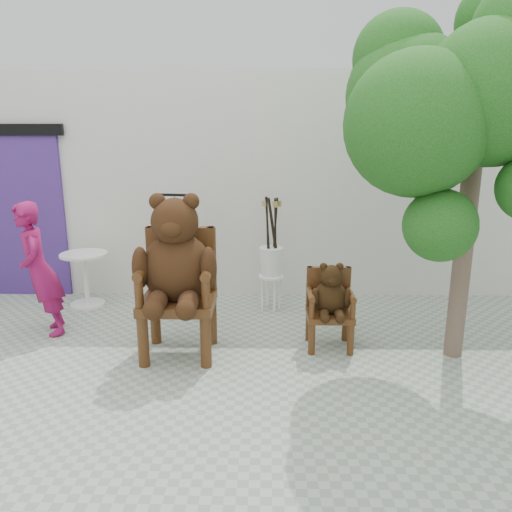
{
  "coord_description": "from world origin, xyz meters",
  "views": [
    {
      "loc": [
        0.33,
        -4.06,
        2.27
      ],
      "look_at": [
        0.23,
        1.07,
        0.95
      ],
      "focal_mm": 35.0,
      "sensor_mm": 36.0,
      "label": 1
    }
  ],
  "objects_px": {
    "chair_small": "(330,299)",
    "cafe_table": "(85,273)",
    "stool_bucket": "(271,261)",
    "chair_big": "(177,267)",
    "tree": "(467,85)",
    "person": "(39,270)",
    "display_stand": "(177,269)"
  },
  "relations": [
    {
      "from": "chair_small",
      "to": "tree",
      "type": "xyz_separation_m",
      "value": [
        1.1,
        -0.27,
        2.1
      ]
    },
    {
      "from": "cafe_table",
      "to": "tree",
      "type": "relative_size",
      "value": 0.19
    },
    {
      "from": "display_stand",
      "to": "tree",
      "type": "bearing_deg",
      "value": -14.8
    },
    {
      "from": "chair_small",
      "to": "cafe_table",
      "type": "height_order",
      "value": "chair_small"
    },
    {
      "from": "cafe_table",
      "to": "chair_big",
      "type": "bearing_deg",
      "value": -44.34
    },
    {
      "from": "cafe_table",
      "to": "stool_bucket",
      "type": "bearing_deg",
      "value": -2.38
    },
    {
      "from": "person",
      "to": "cafe_table",
      "type": "height_order",
      "value": "person"
    },
    {
      "from": "person",
      "to": "chair_small",
      "type": "bearing_deg",
      "value": 59.38
    },
    {
      "from": "display_stand",
      "to": "tree",
      "type": "distance_m",
      "value": 3.73
    },
    {
      "from": "person",
      "to": "cafe_table",
      "type": "distance_m",
      "value": 1.02
    },
    {
      "from": "chair_small",
      "to": "display_stand",
      "type": "height_order",
      "value": "display_stand"
    },
    {
      "from": "tree",
      "to": "cafe_table",
      "type": "bearing_deg",
      "value": 159.96
    },
    {
      "from": "chair_big",
      "to": "cafe_table",
      "type": "relative_size",
      "value": 2.37
    },
    {
      "from": "chair_big",
      "to": "chair_small",
      "type": "height_order",
      "value": "chair_big"
    },
    {
      "from": "display_stand",
      "to": "tree",
      "type": "xyz_separation_m",
      "value": [
        2.87,
        -1.21,
        2.06
      ]
    },
    {
      "from": "person",
      "to": "tree",
      "type": "distance_m",
      "value": 4.7
    },
    {
      "from": "cafe_table",
      "to": "stool_bucket",
      "type": "height_order",
      "value": "stool_bucket"
    },
    {
      "from": "person",
      "to": "cafe_table",
      "type": "relative_size",
      "value": 2.14
    },
    {
      "from": "chair_big",
      "to": "cafe_table",
      "type": "distance_m",
      "value": 2.11
    },
    {
      "from": "cafe_table",
      "to": "person",
      "type": "bearing_deg",
      "value": -98.46
    },
    {
      "from": "stool_bucket",
      "to": "tree",
      "type": "distance_m",
      "value": 2.98
    },
    {
      "from": "stool_bucket",
      "to": "display_stand",
      "type": "bearing_deg",
      "value": -170.53
    },
    {
      "from": "chair_small",
      "to": "stool_bucket",
      "type": "height_order",
      "value": "stool_bucket"
    },
    {
      "from": "chair_big",
      "to": "display_stand",
      "type": "relative_size",
      "value": 1.1
    },
    {
      "from": "cafe_table",
      "to": "display_stand",
      "type": "height_order",
      "value": "display_stand"
    },
    {
      "from": "cafe_table",
      "to": "display_stand",
      "type": "bearing_deg",
      "value": -13.17
    },
    {
      "from": "stool_bucket",
      "to": "tree",
      "type": "bearing_deg",
      "value": -39.47
    },
    {
      "from": "person",
      "to": "tree",
      "type": "xyz_separation_m",
      "value": [
        4.27,
        -0.55,
        1.89
      ]
    },
    {
      "from": "stool_bucket",
      "to": "chair_small",
      "type": "bearing_deg",
      "value": -61.82
    },
    {
      "from": "cafe_table",
      "to": "display_stand",
      "type": "distance_m",
      "value": 1.3
    },
    {
      "from": "chair_small",
      "to": "stool_bucket",
      "type": "xyz_separation_m",
      "value": [
        -0.61,
        1.13,
        0.1
      ]
    },
    {
      "from": "cafe_table",
      "to": "chair_small",
      "type": "bearing_deg",
      "value": -22.16
    }
  ]
}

